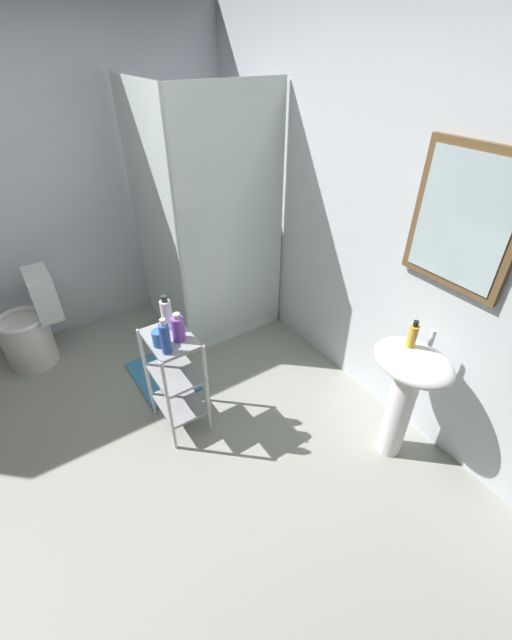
% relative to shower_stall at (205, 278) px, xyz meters
% --- Properties ---
extents(ground_plane, '(4.20, 4.20, 0.02)m').
position_rel_shower_stall_xyz_m(ground_plane, '(1.20, -1.23, -0.47)').
color(ground_plane, gray).
extents(wall_back, '(4.20, 0.14, 2.50)m').
position_rel_shower_stall_xyz_m(wall_back, '(1.20, 0.62, 0.79)').
color(wall_back, silver).
rests_on(wall_back, ground_plane).
extents(wall_left, '(0.10, 4.20, 2.50)m').
position_rel_shower_stall_xyz_m(wall_left, '(-0.65, -1.23, 0.79)').
color(wall_left, silver).
rests_on(wall_left, ground_plane).
extents(shower_stall, '(0.92, 0.92, 2.00)m').
position_rel_shower_stall_xyz_m(shower_stall, '(0.00, 0.00, 0.00)').
color(shower_stall, white).
rests_on(shower_stall, ground_plane).
extents(pedestal_sink, '(0.46, 0.37, 0.81)m').
position_rel_shower_stall_xyz_m(pedestal_sink, '(1.93, 0.29, 0.12)').
color(pedestal_sink, white).
rests_on(pedestal_sink, ground_plane).
extents(sink_faucet, '(0.03, 0.03, 0.10)m').
position_rel_shower_stall_xyz_m(sink_faucet, '(1.93, 0.41, 0.40)').
color(sink_faucet, silver).
rests_on(sink_faucet, pedestal_sink).
extents(toilet, '(0.37, 0.49, 0.76)m').
position_rel_shower_stall_xyz_m(toilet, '(-0.28, -1.41, -0.15)').
color(toilet, white).
rests_on(toilet, ground_plane).
extents(storage_cart, '(0.38, 0.28, 0.74)m').
position_rel_shower_stall_xyz_m(storage_cart, '(0.97, -0.74, -0.03)').
color(storage_cart, silver).
rests_on(storage_cart, ground_plane).
extents(hand_soap_bottle, '(0.05, 0.05, 0.17)m').
position_rel_shower_stall_xyz_m(hand_soap_bottle, '(1.87, 0.31, 0.42)').
color(hand_soap_bottle, gold).
rests_on(hand_soap_bottle, pedestal_sink).
extents(conditioner_bottle_purple, '(0.08, 0.08, 0.18)m').
position_rel_shower_stall_xyz_m(conditioner_bottle_purple, '(1.02, -0.69, 0.36)').
color(conditioner_bottle_purple, purple).
rests_on(conditioner_bottle_purple, storage_cart).
extents(lotion_bottle_white, '(0.07, 0.07, 0.23)m').
position_rel_shower_stall_xyz_m(lotion_bottle_white, '(0.87, -0.70, 0.38)').
color(lotion_bottle_white, white).
rests_on(lotion_bottle_white, storage_cart).
extents(shampoo_bottle_blue, '(0.06, 0.06, 0.23)m').
position_rel_shower_stall_xyz_m(shampoo_bottle_blue, '(1.09, -0.80, 0.38)').
color(shampoo_bottle_blue, '#2E4FB2').
rests_on(shampoo_bottle_blue, storage_cart).
extents(rinse_cup, '(0.08, 0.08, 0.10)m').
position_rel_shower_stall_xyz_m(rinse_cup, '(1.01, -0.81, 0.32)').
color(rinse_cup, '#3870B2').
rests_on(rinse_cup, storage_cart).
extents(bath_mat, '(0.60, 0.40, 0.02)m').
position_rel_shower_stall_xyz_m(bath_mat, '(0.48, -0.67, -0.45)').
color(bath_mat, teal).
rests_on(bath_mat, ground_plane).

